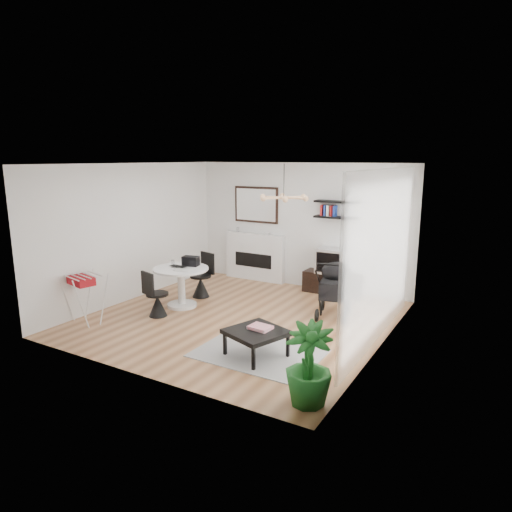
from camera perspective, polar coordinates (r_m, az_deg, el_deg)
The scene contains 25 objects.
floor at distance 8.20m, azimuth -2.07°, elevation -7.78°, with size 5.00×5.00×0.00m, color brown.
ceiling at distance 7.71m, azimuth -2.23°, elevation 11.44°, with size 5.00×5.00×0.00m, color white.
wall_back at distance 10.01m, azimuth 5.53°, elevation 3.81°, with size 5.00×5.00×0.00m, color white.
wall_left at distance 9.40m, azimuth -15.16°, elevation 2.89°, with size 5.00×5.00×0.00m, color white.
wall_right at distance 6.86m, azimuth 15.78°, elevation -0.47°, with size 5.00×5.00×0.00m, color white.
sheer_curtain at distance 7.08m, azimuth 15.41°, elevation -0.07°, with size 0.04×3.60×2.60m, color white.
fireplace at distance 10.56m, azimuth -0.14°, elevation 0.64°, with size 1.50×0.17×2.16m.
shelf_lower at distance 9.54m, azimuth 9.94°, elevation 4.78°, with size 0.90×0.25×0.04m, color black.
shelf_upper at distance 9.50m, azimuth 10.01°, elevation 6.69°, with size 0.90×0.25×0.04m, color black.
pendant_lamp at distance 7.65m, azimuth 3.49°, elevation 7.30°, with size 0.90×0.90×0.10m, color tan, non-canonical shape.
tv_console at distance 9.73m, azimuth 9.46°, elevation -3.35°, with size 1.19×0.42×0.44m, color black.
crt_tv at distance 9.61m, azimuth 9.53°, elevation -0.57°, with size 0.60×0.52×0.52m.
dining_table at distance 8.79m, azimuth -9.33°, elevation -3.12°, with size 1.04×1.04×0.76m.
laptop at distance 8.75m, azimuth -9.91°, elevation -1.38°, with size 0.34×0.22×0.03m, color black.
black_bag at distance 8.86m, azimuth -8.16°, elevation -0.63°, with size 0.31×0.18×0.18m, color black.
newspaper at distance 8.55m, azimuth -8.99°, elevation -1.72°, with size 0.31×0.26×0.01m, color white.
drinking_glass at distance 8.98m, azimuth -10.34°, elevation -0.80°, with size 0.06×0.06×0.10m, color white.
chair_far at distance 9.42m, azimuth -6.83°, elevation -3.39°, with size 0.45×0.47×0.90m.
chair_near at distance 8.40m, azimuth -12.31°, elevation -5.64°, with size 0.43×0.44×0.84m.
drying_rack at distance 8.39m, azimuth -20.57°, elevation -4.89°, with size 0.67×0.65×0.85m.
stroller at distance 8.31m, azimuth 9.78°, elevation -4.31°, with size 0.72×0.96×1.09m.
rug at distance 6.81m, azimuth 0.32°, elevation -12.03°, with size 1.77×1.28×0.01m, color gray.
coffee_table at distance 6.59m, azimuth 0.03°, elevation -9.61°, with size 0.95×0.95×0.38m.
magazines at distance 6.61m, azimuth 0.54°, elevation -8.92°, with size 0.31×0.24×0.04m, color #E03856.
potted_plant at distance 5.38m, azimuth 6.58°, elevation -13.33°, with size 0.55×0.55×0.98m, color #1C621F.
Camera 1 is at (4.13, -6.51, 2.80)m, focal length 32.00 mm.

